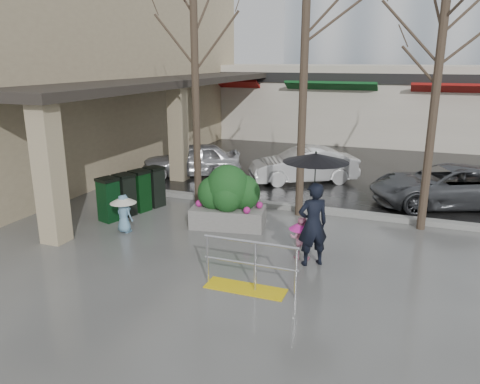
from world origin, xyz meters
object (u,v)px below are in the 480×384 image
Objects in this scene: tree_mideast at (442,36)px; child_blue at (124,209)px; child_pink at (300,235)px; car_b at (304,165)px; tree_midwest at (306,23)px; handrail at (248,272)px; woman at (314,199)px; news_boxes at (133,193)px; planter at (229,197)px; car_c at (447,186)px; tree_west at (194,31)px; car_a at (192,160)px.

tree_mideast is 8.85m from child_blue.
child_pink is 0.25× the size of car_b.
child_blue is (-3.90, -2.95, -4.60)m from tree_midwest.
handrail is at bearing 60.58° from child_pink.
news_boxes is at bearing -52.11° from woman.
planter is at bearing 117.97° from handrail.
car_c is (5.53, 4.01, -0.18)m from planter.
child_pink is at bearing 72.01° from handrail.
tree_west is (-3.36, 4.80, 4.71)m from handrail.
child_blue is 1.57m from news_boxes.
news_boxes is at bearing -26.81° from child_pink.
handrail is 7.28m from tree_mideast.
car_b is 4.90m from car_c.
tree_midwest is 3.14× the size of news_boxes.
tree_midwest is 1.89× the size of car_a.
tree_mideast is 6.41× the size of child_blue.
car_b is at bearing 137.62° from tree_mideast.
car_a is (-4.96, 3.14, -4.60)m from tree_midwest.
tree_mideast is 2.92× the size of news_boxes.
news_boxes is 0.58× the size of car_b.
tree_midwest reaches higher than child_blue.
tree_west is at bearing -92.41° from car_c.
woman is 0.66× the size of car_b.
tree_midwest is 2.78× the size of woman.
news_boxes is (-3.02, 0.08, -0.20)m from planter.
handrail is 0.51× the size of car_a.
handrail is 4.46m from child_blue.
tree_west is 1.05× the size of tree_mideast.
tree_west is at bearing -180.00° from tree_midwest.
tree_midwest is (3.20, 0.00, 0.15)m from tree_west.
tree_mideast is (3.14, 4.80, 4.48)m from handrail.
car_c is at bearing 36.00° from planter.
planter is (-1.53, -1.61, -4.43)m from tree_midwest.
woman is 3.12m from planter.
car_a reaches higher than child_blue.
planter is at bearing -42.55° from child_pink.
news_boxes is (-5.30, 1.46, 0.05)m from child_pink.
car_c reaches higher than handrail.
tree_mideast is at bearing -0.00° from tree_midwest.
woman reaches higher than news_boxes.
tree_midwest reaches higher than child_pink.
child_blue is at bearing -150.42° from planter.
woman is 8.79m from car_a.
handrail is 0.85× the size of news_boxes.
car_b is (2.46, 3.69, -4.45)m from tree_west.
woman is 6.39m from car_c.
tree_mideast is at bearing -160.31° from woman.
tree_mideast is 3.14× the size of planter.
planter reaches higher than car_c.
planter is (-2.59, 1.60, -0.68)m from woman.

